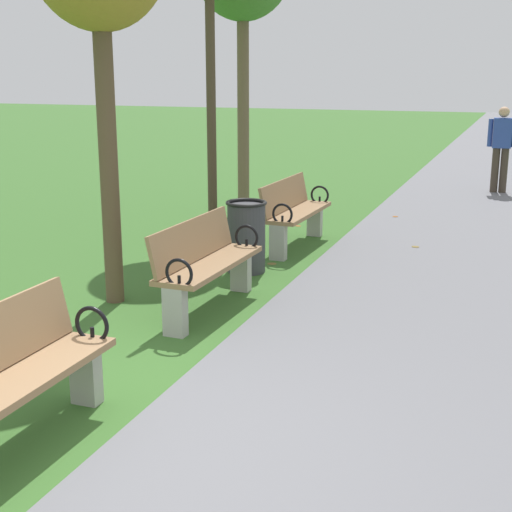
% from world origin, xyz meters
% --- Properties ---
extents(ground_plane, '(80.00, 80.00, 0.00)m').
position_xyz_m(ground_plane, '(0.00, 0.00, 0.00)').
color(ground_plane, '#386628').
extents(paved_walkway, '(2.83, 44.00, 0.02)m').
position_xyz_m(paved_walkway, '(1.42, 18.00, 0.01)').
color(paved_walkway, slate).
rests_on(paved_walkway, ground).
extents(park_bench_1, '(0.48, 1.60, 0.90)m').
position_xyz_m(park_bench_1, '(-0.50, -0.10, 0.49)').
color(park_bench_1, '#93704C').
rests_on(park_bench_1, ground).
extents(park_bench_2, '(0.52, 1.61, 0.90)m').
position_xyz_m(park_bench_2, '(-0.50, 2.82, 0.49)').
color(park_bench_2, '#93704C').
rests_on(park_bench_2, ground).
extents(park_bench_3, '(0.52, 1.61, 0.90)m').
position_xyz_m(park_bench_3, '(-0.50, 5.68, 0.49)').
color(park_bench_3, '#93704C').
rests_on(park_bench_3, ground).
extents(pedestrian_walking, '(0.53, 0.24, 1.62)m').
position_xyz_m(pedestrian_walking, '(1.86, 11.26, 0.93)').
color(pedestrian_walking, '#3D3328').
rests_on(pedestrian_walking, paved_walkway).
extents(trash_bin, '(0.48, 0.48, 0.84)m').
position_xyz_m(trash_bin, '(-0.65, 4.30, 0.42)').
color(trash_bin, '#38383D').
rests_on(trash_bin, ground).
extents(scattered_leaves, '(3.42, 6.25, 0.02)m').
position_xyz_m(scattered_leaves, '(-0.89, 5.57, 0.01)').
color(scattered_leaves, '#BC842D').
rests_on(scattered_leaves, ground).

